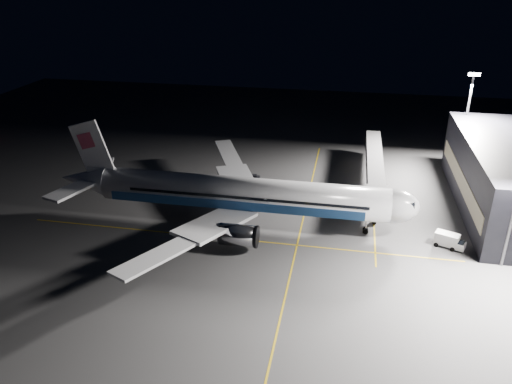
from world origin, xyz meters
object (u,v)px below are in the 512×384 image
at_px(jet_bridge, 375,167).
at_px(safety_cone_b, 277,211).
at_px(airliner, 236,194).
at_px(service_truck, 449,240).
at_px(safety_cone_a, 256,197).
at_px(floodlight_mast_north, 467,113).
at_px(safety_cone_c, 287,190).
at_px(baggage_tug, 255,179).

xyz_separation_m(jet_bridge, safety_cone_b, (-16.90, -13.33, -4.29)).
height_order(airliner, jet_bridge, airliner).
xyz_separation_m(service_truck, safety_cone_b, (-28.08, 6.90, -0.96)).
bearing_deg(safety_cone_a, jet_bridge, 22.10).
bearing_deg(floodlight_mast_north, safety_cone_b, -142.01).
height_order(jet_bridge, safety_cone_c, jet_bridge).
distance_m(airliner, safety_cone_b, 9.18).
xyz_separation_m(jet_bridge, floodlight_mast_north, (18.00, 13.93, 7.79)).
relative_size(airliner, safety_cone_a, 89.32).
bearing_deg(safety_cone_b, jet_bridge, 38.27).
xyz_separation_m(safety_cone_b, safety_cone_c, (0.64, 9.28, 0.01)).
height_order(airliner, floodlight_mast_north, floodlight_mast_north).
height_order(jet_bridge, floodlight_mast_north, floodlight_mast_north).
bearing_deg(safety_cone_c, safety_cone_a, -138.39).
bearing_deg(floodlight_mast_north, safety_cone_c, -152.30).
bearing_deg(airliner, safety_cone_b, 37.42).
bearing_deg(floodlight_mast_north, baggage_tug, -160.33).
relative_size(baggage_tug, safety_cone_b, 4.14).
bearing_deg(safety_cone_a, airliner, -99.32).
xyz_separation_m(service_truck, safety_cone_a, (-32.73, 11.48, -0.90)).
relative_size(jet_bridge, service_truck, 7.06).
distance_m(airliner, jet_bridge, 29.31).
distance_m(jet_bridge, floodlight_mast_north, 24.06).
distance_m(safety_cone_b, safety_cone_c, 9.30).
xyz_separation_m(floodlight_mast_north, safety_cone_b, (-34.90, -27.26, -12.08)).
height_order(airliner, safety_cone_b, airliner).
distance_m(airliner, service_truck, 34.55).
xyz_separation_m(airliner, baggage_tug, (-0.28, 17.20, -4.44)).
xyz_separation_m(airliner, service_truck, (34.26, -2.17, -3.92)).
relative_size(safety_cone_b, safety_cone_c, 0.98).
bearing_deg(safety_cone_a, baggage_tug, 102.91).
distance_m(jet_bridge, baggage_tug, 23.69).
bearing_deg(service_truck, floodlight_mast_north, 102.25).
bearing_deg(service_truck, baggage_tug, 174.25).
bearing_deg(service_truck, safety_cone_b, -170.26).
bearing_deg(jet_bridge, safety_cone_b, -141.73).
bearing_deg(safety_cone_c, service_truck, -30.51).
bearing_deg(safety_cone_c, floodlight_mast_north, 27.70).
height_order(safety_cone_a, safety_cone_c, safety_cone_a).
height_order(service_truck, safety_cone_a, service_truck).
height_order(baggage_tug, safety_cone_a, baggage_tug).
height_order(floodlight_mast_north, service_truck, floodlight_mast_north).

